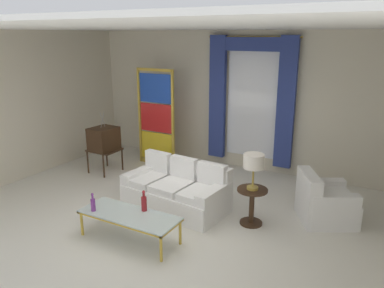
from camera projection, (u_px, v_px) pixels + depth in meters
name	position (u px, v px, depth m)	size (l,w,h in m)	color
ground_plane	(167.00, 219.00, 6.19)	(16.00, 16.00, 0.00)	silver
wall_rear	(240.00, 101.00, 8.34)	(8.00, 0.12, 3.00)	beige
wall_left	(35.00, 104.00, 7.99)	(0.12, 7.00, 3.00)	beige
ceiling_slab	(190.00, 27.00, 6.02)	(8.00, 7.60, 0.04)	white
curtained_window	(251.00, 92.00, 8.00)	(2.00, 0.17, 2.70)	white
couch_white_long	(178.00, 190.00, 6.56)	(1.83, 1.08, 0.86)	white
coffee_table	(129.00, 216.00, 5.48)	(1.50, 0.57, 0.41)	silver
bottle_blue_decanter	(93.00, 204.00, 5.54)	(0.07, 0.07, 0.28)	#753384
bottle_crystal_tall	(144.00, 203.00, 5.54)	(0.08, 0.08, 0.32)	maroon
vintage_tv	(104.00, 140.00, 8.14)	(0.62, 0.63, 1.35)	#382314
armchair_white	(323.00, 204.00, 6.09)	(1.10, 1.09, 0.80)	white
stained_glass_divider	(156.00, 120.00, 8.52)	(0.95, 0.05, 2.20)	gold
peacock_figurine	(157.00, 163.00, 8.22)	(0.44, 0.60, 0.50)	beige
round_side_table	(252.00, 203.00, 5.95)	(0.48, 0.48, 0.59)	#382314
table_lamp_brass	(254.00, 163.00, 5.76)	(0.32, 0.32, 0.57)	#B29338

